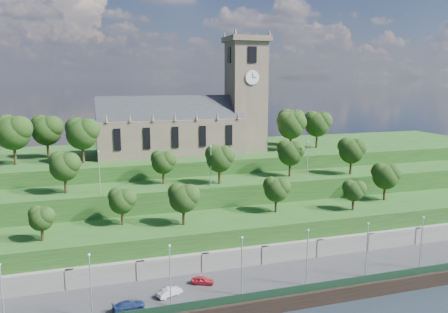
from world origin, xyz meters
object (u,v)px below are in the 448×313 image
object	(u,v)px
car_left	(203,280)
car_right	(129,306)
church	(191,120)
car_middle	(169,292)

from	to	relation	value
car_left	car_right	distance (m)	11.84
car_left	church	bearing A→B (deg)	13.01
car_right	church	bearing A→B (deg)	-33.32
car_middle	car_right	xyz separation A→B (m)	(-5.76, -2.17, 0.00)
car_middle	car_right	distance (m)	6.16
car_right	car_middle	bearing A→B (deg)	-79.65
car_middle	car_right	world-z (taller)	car_right
church	car_middle	bearing A→B (deg)	-107.00
church	car_left	world-z (taller)	church
church	car_middle	size ratio (longest dim) A/B	10.48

